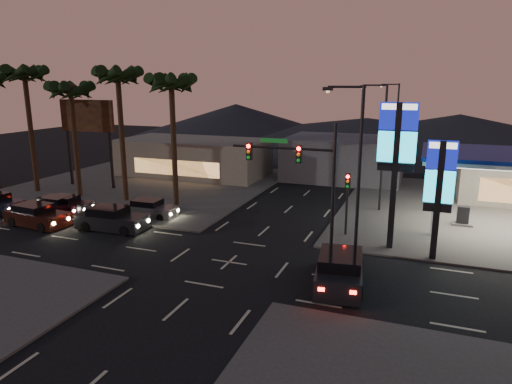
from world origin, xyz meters
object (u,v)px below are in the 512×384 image
at_px(car_lane_b_rear, 57,206).
at_px(suv_station, 340,269).
at_px(pylon_sign_tall, 397,147).
at_px(car_lane_a_front, 112,219).
at_px(pylon_sign_short, 440,182).
at_px(car_lane_b_front, 150,209).
at_px(car_lane_a_mid, 37,216).
at_px(traffic_signal_mast, 303,172).
at_px(car_lane_b_mid, 67,205).

bearing_deg(car_lane_b_rear, suv_station, -12.51).
bearing_deg(pylon_sign_tall, car_lane_a_front, -171.31).
bearing_deg(pylon_sign_short, suv_station, -130.71).
bearing_deg(suv_station, car_lane_b_rear, 167.49).
bearing_deg(car_lane_b_front, pylon_sign_short, -4.74).
xyz_separation_m(pylon_sign_short, car_lane_a_mid, (-26.81, -3.03, -3.92)).
height_order(car_lane_a_front, car_lane_b_front, car_lane_a_front).
distance_m(traffic_signal_mast, car_lane_a_mid, 20.09).
bearing_deg(traffic_signal_mast, car_lane_b_mid, 171.59).
bearing_deg(pylon_sign_tall, car_lane_a_mid, -170.58).
relative_size(pylon_sign_tall, car_lane_b_front, 2.11).
height_order(pylon_sign_tall, suv_station, pylon_sign_tall).
xyz_separation_m(traffic_signal_mast, car_lane_a_mid, (-19.57, -0.52, -4.49)).
bearing_deg(suv_station, pylon_sign_short, 49.29).
xyz_separation_m(car_lane_b_front, suv_station, (15.88, -6.91, 0.19)).
bearing_deg(traffic_signal_mast, car_lane_a_front, 177.30).
relative_size(pylon_sign_short, traffic_signal_mast, 0.88).
bearing_deg(car_lane_b_rear, car_lane_b_front, 13.27).
distance_m(car_lane_a_mid, suv_station, 22.43).
bearing_deg(car_lane_a_mid, pylon_sign_short, 6.46).
xyz_separation_m(pylon_sign_short, suv_station, (-4.49, -5.22, -3.83)).
relative_size(traffic_signal_mast, car_lane_a_front, 1.57).
xyz_separation_m(pylon_sign_tall, traffic_signal_mast, (-4.74, -3.51, -1.17)).
height_order(pylon_sign_tall, car_lane_b_rear, pylon_sign_tall).
bearing_deg(car_lane_b_mid, pylon_sign_tall, 1.26).
distance_m(traffic_signal_mast, suv_station, 5.86).
height_order(car_lane_a_mid, car_lane_b_rear, car_lane_a_mid).
bearing_deg(car_lane_a_front, pylon_sign_short, 5.01).
xyz_separation_m(car_lane_a_front, car_lane_b_rear, (-6.59, 1.80, -0.13)).
bearing_deg(pylon_sign_short, car_lane_a_front, -174.99).
distance_m(car_lane_a_front, car_lane_b_rear, 6.83).
xyz_separation_m(pylon_sign_tall, car_lane_b_mid, (-24.79, -0.55, -5.77)).
xyz_separation_m(car_lane_a_mid, suv_station, (22.33, -2.18, 0.09)).
relative_size(car_lane_b_front, car_lane_b_mid, 1.02).
bearing_deg(car_lane_b_mid, traffic_signal_mast, -8.41).
xyz_separation_m(car_lane_b_front, car_lane_b_rear, (-7.39, -1.74, -0.01)).
distance_m(pylon_sign_short, car_lane_b_front, 20.83).
bearing_deg(suv_station, car_lane_a_front, 168.61).
height_order(car_lane_a_front, car_lane_a_mid, car_lane_a_front).
distance_m(pylon_sign_short, car_lane_a_mid, 27.27).
bearing_deg(car_lane_a_front, car_lane_a_mid, -168.18).
xyz_separation_m(car_lane_a_mid, car_lane_b_rear, (-0.95, 2.98, -0.11)).
bearing_deg(car_lane_a_mid, pylon_sign_tall, 9.42).
relative_size(car_lane_b_mid, car_lane_b_rear, 1.00).
relative_size(pylon_sign_short, car_lane_b_rear, 1.67).
bearing_deg(suv_station, car_lane_a_mid, 174.42).
xyz_separation_m(pylon_sign_short, car_lane_b_mid, (-27.29, 0.45, -4.03)).
distance_m(pylon_sign_tall, pylon_sign_short, 3.20).
height_order(car_lane_b_mid, car_lane_b_rear, car_lane_b_rear).
bearing_deg(car_lane_b_rear, pylon_sign_short, 0.11).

